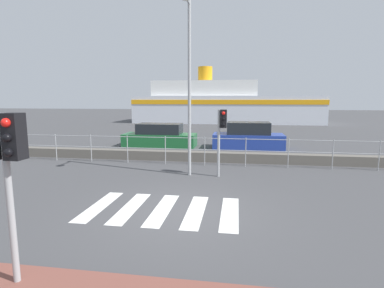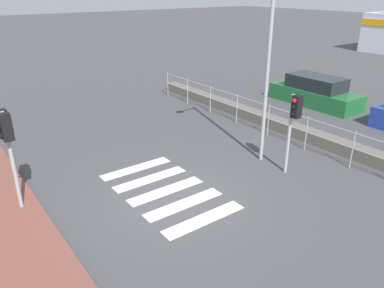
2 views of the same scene
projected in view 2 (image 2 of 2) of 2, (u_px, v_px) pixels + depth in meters
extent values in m
plane|color=#424244|center=(176.00, 198.00, 10.50)|extent=(160.00, 160.00, 0.00)
cube|color=brown|center=(22.00, 254.00, 8.23)|extent=(24.00, 1.80, 0.12)
cube|color=silver|center=(136.00, 168.00, 12.22)|extent=(0.45, 2.40, 0.01)
cube|color=silver|center=(150.00, 179.00, 11.55)|extent=(0.45, 2.40, 0.01)
cube|color=silver|center=(166.00, 191.00, 10.89)|extent=(0.45, 2.40, 0.01)
cube|color=silver|center=(184.00, 204.00, 10.22)|extent=(0.45, 2.40, 0.01)
cube|color=silver|center=(204.00, 219.00, 9.55)|extent=(0.45, 2.40, 0.01)
cube|color=#605B54|center=(320.00, 139.00, 13.98)|extent=(20.09, 0.55, 0.45)
cylinder|color=#9EA0A3|center=(308.00, 118.00, 13.11)|extent=(18.08, 0.03, 0.03)
cylinder|color=#9EA0A3|center=(306.00, 132.00, 13.31)|extent=(18.08, 0.03, 0.03)
cylinder|color=#9EA0A3|center=(168.00, 84.00, 20.03)|extent=(0.04, 0.04, 1.28)
cylinder|color=#9EA0A3|center=(188.00, 91.00, 18.69)|extent=(0.04, 0.04, 1.28)
cylinder|color=#9EA0A3|center=(210.00, 100.00, 17.35)|extent=(0.04, 0.04, 1.28)
cylinder|color=#9EA0A3|center=(237.00, 109.00, 16.02)|extent=(0.04, 0.04, 1.28)
cylinder|color=#9EA0A3|center=(268.00, 120.00, 14.68)|extent=(0.04, 0.04, 1.28)
cylinder|color=#9EA0A3|center=(306.00, 134.00, 13.34)|extent=(0.04, 0.04, 1.28)
cylinder|color=#9EA0A3|center=(352.00, 150.00, 12.00)|extent=(0.04, 0.04, 1.28)
cylinder|color=#9EA0A3|center=(13.00, 164.00, 9.41)|extent=(0.10, 0.10, 2.74)
cube|color=black|center=(3.00, 123.00, 9.14)|extent=(0.24, 0.24, 0.68)
sphere|color=red|center=(8.00, 114.00, 9.13)|extent=(0.13, 0.13, 0.13)
sphere|color=black|center=(9.00, 122.00, 9.21)|extent=(0.13, 0.13, 0.13)
sphere|color=black|center=(11.00, 130.00, 9.29)|extent=(0.13, 0.13, 0.13)
cube|color=black|center=(6.00, 127.00, 8.88)|extent=(0.24, 0.24, 0.68)
sphere|color=black|center=(0.00, 128.00, 8.81)|extent=(0.13, 0.13, 0.13)
sphere|color=black|center=(2.00, 137.00, 8.89)|extent=(0.13, 0.13, 0.13)
cylinder|color=#9EA0A3|center=(289.00, 135.00, 11.50)|extent=(0.10, 0.10, 2.56)
cube|color=black|center=(297.00, 107.00, 11.01)|extent=(0.24, 0.24, 0.68)
sphere|color=red|center=(294.00, 101.00, 10.85)|extent=(0.13, 0.13, 0.13)
sphere|color=black|center=(294.00, 108.00, 10.94)|extent=(0.13, 0.13, 0.13)
sphere|color=black|center=(293.00, 114.00, 11.02)|extent=(0.13, 0.13, 0.13)
cylinder|color=#9EA0A3|center=(268.00, 65.00, 11.61)|extent=(0.12, 0.12, 6.49)
cube|color=#1E6633|center=(314.00, 96.00, 18.75)|extent=(4.54, 1.70, 0.79)
cube|color=#1E2328|center=(316.00, 82.00, 18.47)|extent=(2.72, 1.50, 0.64)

